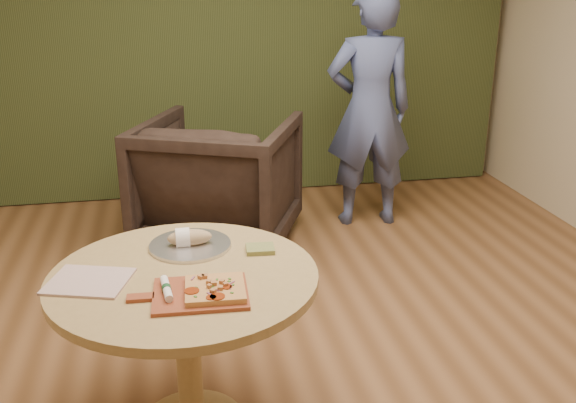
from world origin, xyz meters
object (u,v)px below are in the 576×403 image
(bread_roll, at_px, (188,238))
(armchair, at_px, (219,176))
(person_standing, at_px, (369,109))
(cutlery_roll, at_px, (166,288))
(serving_tray, at_px, (190,245))
(pizza_paddle, at_px, (198,294))
(pedestal_table, at_px, (185,304))
(flatbread_pizza, at_px, (215,289))

(bread_roll, distance_m, armchair, 1.75)
(person_standing, bearing_deg, bread_roll, 57.17)
(bread_roll, distance_m, person_standing, 2.42)
(cutlery_roll, height_order, person_standing, person_standing)
(serving_tray, bearing_deg, bread_roll, 180.00)
(cutlery_roll, xyz_separation_m, serving_tray, (0.11, 0.43, -0.02))
(pizza_paddle, xyz_separation_m, bread_roll, (-0.01, 0.45, 0.04))
(cutlery_roll, xyz_separation_m, person_standing, (1.54, 2.37, 0.12))
(pedestal_table, xyz_separation_m, person_standing, (1.48, 2.20, 0.29))
(armchair, xyz_separation_m, person_standing, (1.16, 0.24, 0.38))
(cutlery_roll, height_order, serving_tray, cutlery_roll)
(flatbread_pizza, relative_size, serving_tray, 0.65)
(flatbread_pizza, bearing_deg, armchair, 84.65)
(cutlery_roll, bearing_deg, bread_roll, 71.29)
(bread_roll, bearing_deg, pizza_paddle, -88.23)
(cutlery_roll, distance_m, armchair, 2.19)
(pedestal_table, bearing_deg, person_standing, 56.13)
(pizza_paddle, height_order, serving_tray, serving_tray)
(pizza_paddle, xyz_separation_m, serving_tray, (-0.01, 0.45, -0.00))
(pizza_paddle, relative_size, serving_tray, 1.27)
(flatbread_pizza, bearing_deg, bread_roll, 99.51)
(armchair, bearing_deg, flatbread_pizza, 108.46)
(flatbread_pizza, xyz_separation_m, armchair, (0.20, 2.17, -0.26))
(flatbread_pizza, relative_size, person_standing, 0.13)
(pedestal_table, distance_m, bread_roll, 0.32)
(flatbread_pizza, height_order, person_standing, person_standing)
(pizza_paddle, distance_m, serving_tray, 0.45)
(person_standing, bearing_deg, armchair, 15.31)
(cutlery_roll, bearing_deg, serving_tray, 70.18)
(pedestal_table, xyz_separation_m, armchair, (0.31, 1.96, -0.09))
(pedestal_table, height_order, cutlery_roll, cutlery_roll)
(serving_tray, bearing_deg, person_standing, 53.52)
(bread_roll, xyz_separation_m, person_standing, (1.44, 1.94, 0.10))
(flatbread_pizza, xyz_separation_m, cutlery_roll, (-0.18, 0.03, 0.00))
(bread_roll, bearing_deg, armchair, 80.65)
(bread_roll, bearing_deg, person_standing, 53.35)
(serving_tray, bearing_deg, pizza_paddle, -89.35)
(flatbread_pizza, height_order, armchair, armchair)
(flatbread_pizza, relative_size, cutlery_roll, 1.16)
(cutlery_roll, distance_m, person_standing, 2.83)
(pizza_paddle, height_order, cutlery_roll, cutlery_roll)
(flatbread_pizza, relative_size, armchair, 0.22)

